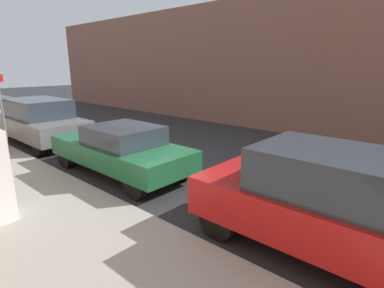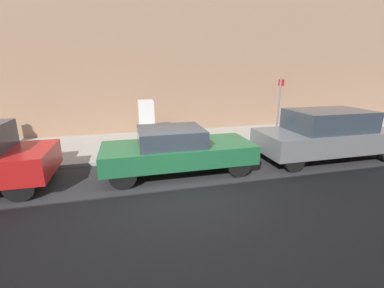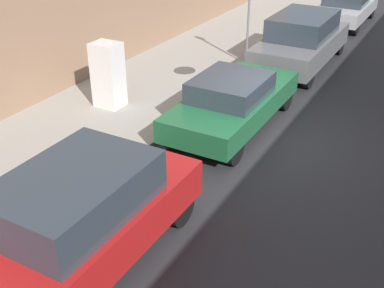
# 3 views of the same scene
# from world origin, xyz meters

# --- Properties ---
(ground_plane) EXTENTS (80.00, 80.00, 0.00)m
(ground_plane) POSITION_xyz_m (0.00, 0.00, 0.00)
(ground_plane) COLOR #28282B
(sidewalk_slab) EXTENTS (4.05, 44.00, 0.12)m
(sidewalk_slab) POSITION_xyz_m (-4.47, 0.00, 0.06)
(sidewalk_slab) COLOR #9E998E
(sidewalk_slab) RESTS_ON ground
(discarded_refrigerator) EXTENTS (0.73, 0.62, 1.75)m
(discarded_refrigerator) POSITION_xyz_m (-4.64, -0.41, 1.00)
(discarded_refrigerator) COLOR white
(discarded_refrigerator) RESTS_ON sidewalk_slab
(manhole_cover) EXTENTS (0.70, 0.70, 0.02)m
(manhole_cover) POSITION_xyz_m (-4.23, 2.95, 0.13)
(manhole_cover) COLOR #47443F
(manhole_cover) RESTS_ON sidewalk_slab
(street_sign_post) EXTENTS (0.36, 0.07, 2.68)m
(street_sign_post) POSITION_xyz_m (-2.78, 4.58, 1.62)
(street_sign_post) COLOR slate
(street_sign_post) RESTS_ON sidewalk_slab
(parked_suv_red) EXTENTS (1.92, 4.58, 1.75)m
(parked_suv_red) POSITION_xyz_m (-1.25, -5.51, 0.91)
(parked_suv_red) COLOR red
(parked_suv_red) RESTS_ON ground
(parked_sedan_green) EXTENTS (1.82, 4.55, 1.41)m
(parked_sedan_green) POSITION_xyz_m (-1.25, 0.20, 0.74)
(parked_sedan_green) COLOR #1E6038
(parked_sedan_green) RESTS_ON ground
(parked_suv_gray) EXTENTS (1.98, 4.90, 1.74)m
(parked_suv_gray) POSITION_xyz_m (-1.25, 5.60, 0.89)
(parked_suv_gray) COLOR slate
(parked_suv_gray) RESTS_ON ground
(parked_sedan_silver) EXTENTS (1.87, 4.41, 1.41)m
(parked_sedan_silver) POSITION_xyz_m (-1.25, 11.81, 0.74)
(parked_sedan_silver) COLOR silver
(parked_sedan_silver) RESTS_ON ground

